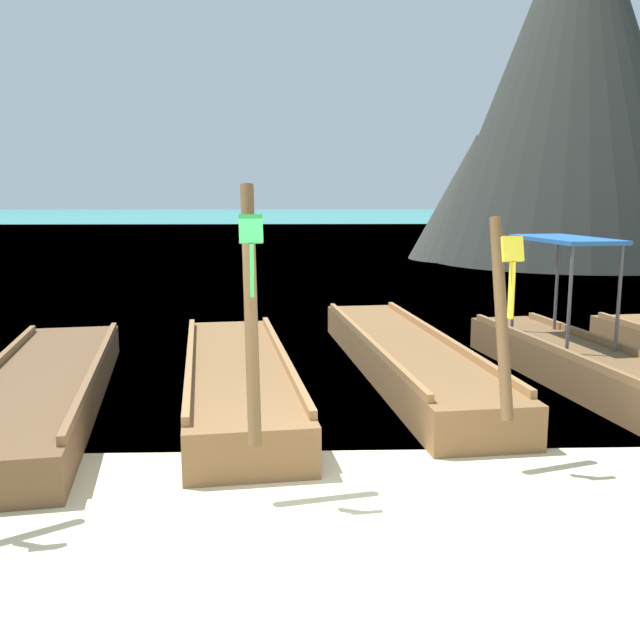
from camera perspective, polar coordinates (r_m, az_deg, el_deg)
name	(u,v)px	position (r m, az deg, el deg)	size (l,w,h in m)	color
ground	(335,534)	(5.99, 1.20, -16.79)	(120.00, 120.00, 0.00)	beige
sea_water	(301,223)	(67.28, -1.54, 7.78)	(120.00, 120.00, 0.00)	teal
longtail_boat_orange_ribbon	(44,389)	(9.77, -21.27, -5.19)	(2.41, 6.94, 2.25)	brown
longtail_boat_green_ribbon	(237,378)	(9.58, -6.66, -4.66)	(2.08, 6.35, 2.80)	brown
longtail_boat_yellow_ribbon	(405,357)	(10.84, 6.80, -2.95)	(2.03, 7.45, 2.49)	brown
longtail_boat_pink_ribbon	(585,363)	(10.75, 20.47, -3.25)	(1.94, 6.13, 2.65)	brown
karst_rock	(567,81)	(31.12, 19.18, 17.66)	(11.71, 10.96, 14.86)	#2D302B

